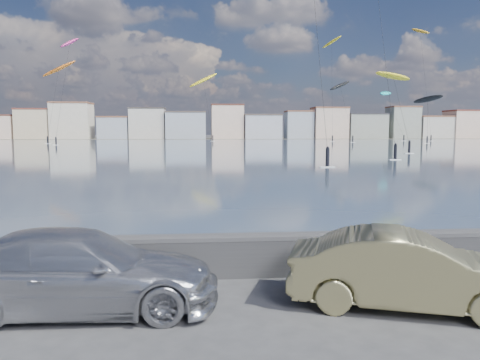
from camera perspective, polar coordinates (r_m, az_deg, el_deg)
The scene contains 16 objects.
ground at distance 8.89m, azimuth -4.47°, elevation -17.13°, with size 700.00×700.00×0.00m, color #333335.
bay_water at distance 99.74m, azimuth -4.79°, elevation 4.06°, with size 500.00×177.00×0.00m, color #374B65.
far_shore_strip at distance 208.20m, azimuth -4.81°, elevation 5.11°, with size 500.00×60.00×0.00m, color #4C473D.
seawall at distance 11.26m, azimuth -4.58°, elevation -8.97°, with size 400.00×0.36×1.08m.
far_buildings at distance 194.20m, azimuth -4.43°, elevation 6.82°, with size 240.79×13.26×14.60m.
car_silver at distance 9.76m, azimuth -19.02°, elevation -10.42°, with size 2.20×5.40×1.57m, color #B6B7BE.
car_champagne at distance 9.92m, azimuth 19.78°, elevation -10.33°, with size 1.61×4.61×1.52m, color tan.
kitesurfer_2 at distance 138.82m, azimuth -21.22°, elevation 12.44°, with size 9.43×9.27×22.72m.
kitesurfer_5 at distance 134.81m, azimuth -20.07°, elevation 15.28°, with size 4.96×19.51×28.79m.
kitesurfer_6 at distance 181.18m, azimuth 21.11°, elevation 16.49°, with size 4.59×20.17×40.19m.
kitesurfer_7 at distance 173.82m, azimuth 17.34°, elevation 10.00°, with size 8.18×17.48×17.80m.
kitesurfer_9 at distance 85.44m, azimuth 18.20°, elevation 11.79°, with size 8.24×13.39×13.56m.
kitesurfer_10 at distance 145.33m, azimuth 12.11°, elevation 11.14°, with size 9.62×11.46×19.21m.
kitesurfer_11 at distance 158.54m, azimuth -4.49°, elevation 11.97°, with size 10.30×11.91×22.90m.
kitesurfer_12 at distance 141.66m, azimuth 21.94°, elevation 9.07°, with size 7.07×10.73×13.73m.
kitesurfer_15 at distance 158.36m, azimuth 11.12°, elevation 16.01°, with size 6.15×15.19×33.69m.
Camera 1 is at (-0.02, -8.17, 3.50)m, focal length 35.00 mm.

